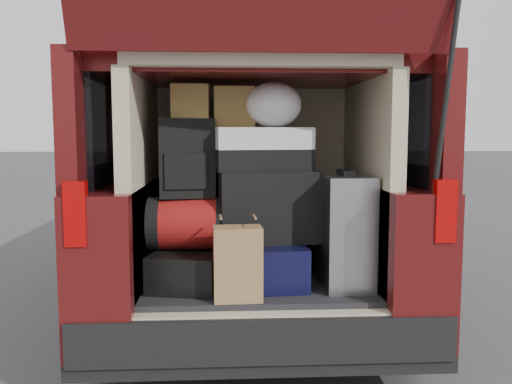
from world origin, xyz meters
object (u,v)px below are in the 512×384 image
black_hardshell (190,267)px  kraft_bag (238,264)px  black_soft_case (267,206)px  backpack (187,158)px  silver_roller (345,231)px  red_duffel (189,223)px  twotone_duffel (262,149)px  navy_hardshell (262,263)px

black_hardshell → kraft_bag: kraft_bag is taller
black_soft_case → backpack: bearing=173.8°
black_hardshell → backpack: (-0.02, 0.05, 0.60)m
silver_roller → red_duffel: 0.86m
silver_roller → backpack: backpack is taller
silver_roller → black_hardshell: bearing=175.0°
black_soft_case → red_duffel: bearing=177.9°
silver_roller → black_soft_case: bearing=162.4°
silver_roller → twotone_duffel: 0.64m
black_soft_case → kraft_bag: bearing=-124.0°
kraft_bag → black_soft_case: black_soft_case is taller
black_hardshell → navy_hardshell: 0.40m
black_soft_case → backpack: (-0.44, -0.01, 0.27)m
black_hardshell → twotone_duffel: twotone_duffel is taller
navy_hardshell → kraft_bag: bearing=-119.3°
red_duffel → backpack: 0.36m
kraft_bag → black_soft_case: 0.46m
navy_hardshell → silver_roller: 0.49m
red_duffel → backpack: size_ratio=1.02×
silver_roller → navy_hardshell: bearing=169.2°
navy_hardshell → silver_roller: bearing=-13.9°
navy_hardshell → red_duffel: size_ratio=1.22×
kraft_bag → red_duffel: size_ratio=0.85×
navy_hardshell → kraft_bag: (-0.14, -0.30, 0.07)m
black_hardshell → backpack: backpack is taller
navy_hardshell → backpack: (-0.42, 0.03, 0.58)m
black_hardshell → black_soft_case: (0.43, 0.07, 0.33)m
black_hardshell → backpack: 0.60m
silver_roller → black_soft_case: 0.46m
black_hardshell → backpack: bearing=118.5°
backpack → twotone_duffel: size_ratio=0.81×
twotone_duffel → red_duffel: bearing=175.7°
backpack → black_soft_case: bearing=-5.1°
kraft_bag → twotone_duffel: (0.14, 0.35, 0.56)m
silver_roller → kraft_bag: 0.64m
black_soft_case → twotone_duffel: size_ratio=1.04×
black_soft_case → twotone_duffel: bearing=171.3°
black_hardshell → red_duffel: bearing=117.4°
black_hardshell → silver_roller: 0.87m
navy_hardshell → red_duffel: red_duffel is taller
kraft_bag → backpack: (-0.27, 0.34, 0.51)m
twotone_duffel → navy_hardshell: bearing=-99.2°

